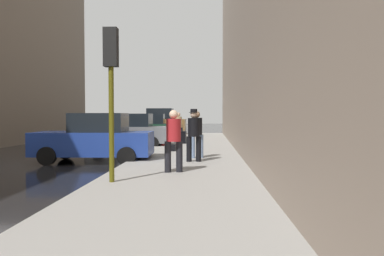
# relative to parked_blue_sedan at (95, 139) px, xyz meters

# --- Properties ---
(ground_plane) EXTENTS (120.00, 120.00, 0.00)m
(ground_plane) POSITION_rel_parked_blue_sedan_xyz_m (-2.65, -1.12, -0.85)
(ground_plane) COLOR black
(sidewalk) EXTENTS (4.00, 40.00, 0.15)m
(sidewalk) POSITION_rel_parked_blue_sedan_xyz_m (3.35, -1.12, -0.77)
(sidewalk) COLOR gray
(sidewalk) RESTS_ON ground_plane
(parked_blue_sedan) EXTENTS (4.25, 2.15, 1.79)m
(parked_blue_sedan) POSITION_rel_parked_blue_sedan_xyz_m (0.00, 0.00, 0.00)
(parked_blue_sedan) COLOR navy
(parked_blue_sedan) RESTS_ON ground_plane
(parked_gray_coupe) EXTENTS (4.20, 2.06, 1.79)m
(parked_gray_coupe) POSITION_rel_parked_blue_sedan_xyz_m (0.00, 6.11, 0.00)
(parked_gray_coupe) COLOR slate
(parked_gray_coupe) RESTS_ON ground_plane
(parked_dark_green_sedan) EXTENTS (4.27, 2.19, 1.79)m
(parked_dark_green_sedan) POSITION_rel_parked_blue_sedan_xyz_m (-0.00, 12.04, 0.00)
(parked_dark_green_sedan) COLOR #193828
(parked_dark_green_sedan) RESTS_ON ground_plane
(parked_bronze_suv) EXTENTS (4.63, 2.11, 2.25)m
(parked_bronze_suv) POSITION_rel_parked_blue_sedan_xyz_m (-0.00, 17.38, 0.18)
(parked_bronze_suv) COLOR brown
(parked_bronze_suv) RESTS_ON ground_plane
(fire_hydrant) EXTENTS (0.42, 0.22, 0.70)m
(fire_hydrant) POSITION_rel_parked_blue_sedan_xyz_m (1.80, 5.53, -0.35)
(fire_hydrant) COLOR red
(fire_hydrant) RESTS_ON sidewalk
(traffic_light) EXTENTS (0.32, 0.32, 3.60)m
(traffic_light) POSITION_rel_parked_blue_sedan_xyz_m (1.85, -4.78, 1.91)
(traffic_light) COLOR #514C0F
(traffic_light) RESTS_ON sidewalk
(pedestrian_in_tan_coat) EXTENTS (0.50, 0.40, 1.71)m
(pedestrian_in_tan_coat) POSITION_rel_parked_blue_sedan_xyz_m (2.41, 7.86, 0.26)
(pedestrian_in_tan_coat) COLOR black
(pedestrian_in_tan_coat) RESTS_ON sidewalk
(pedestrian_with_fedora) EXTENTS (0.52, 0.44, 1.78)m
(pedestrian_with_fedora) POSITION_rel_parked_blue_sedan_xyz_m (3.64, -0.89, 0.29)
(pedestrian_with_fedora) COLOR black
(pedestrian_with_fedora) RESTS_ON sidewalk
(pedestrian_in_jeans) EXTENTS (0.53, 0.49, 1.71)m
(pedestrian_in_jeans) POSITION_rel_parked_blue_sedan_xyz_m (3.70, 0.20, 0.26)
(pedestrian_in_jeans) COLOR #728CB2
(pedestrian_in_jeans) RESTS_ON sidewalk
(pedestrian_in_red_jacket) EXTENTS (0.53, 0.48, 1.71)m
(pedestrian_in_red_jacket) POSITION_rel_parked_blue_sedan_xyz_m (3.17, -3.23, 0.26)
(pedestrian_in_red_jacket) COLOR black
(pedestrian_in_red_jacket) RESTS_ON sidewalk
(rolling_suitcase) EXTENTS (0.38, 0.57, 1.04)m
(rolling_suitcase) POSITION_rel_parked_blue_sedan_xyz_m (2.72, 7.08, -0.36)
(rolling_suitcase) COLOR black
(rolling_suitcase) RESTS_ON sidewalk
(duffel_bag) EXTENTS (0.32, 0.44, 0.28)m
(duffel_bag) POSITION_rel_parked_blue_sedan_xyz_m (2.54, 2.79, -0.56)
(duffel_bag) COLOR black
(duffel_bag) RESTS_ON sidewalk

